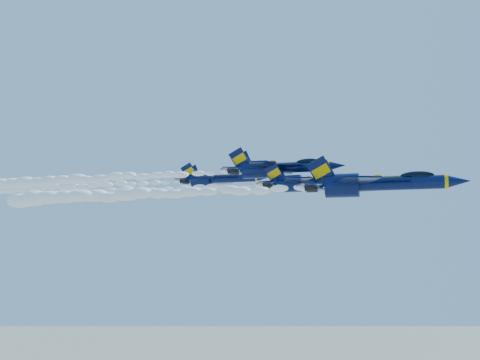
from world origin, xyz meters
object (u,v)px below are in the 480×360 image
(jet_lead, at_px, (374,183))
(jet_third, at_px, (278,168))
(jet_second, at_px, (311,182))
(jet_fourth, at_px, (219,179))

(jet_lead, height_order, jet_third, jet_third)
(jet_second, height_order, jet_fourth, jet_fourth)
(jet_second, height_order, jet_third, jet_third)
(jet_lead, distance_m, jet_fourth, 37.71)
(jet_second, bearing_deg, jet_third, 158.05)
(jet_lead, bearing_deg, jet_fourth, 139.83)
(jet_lead, distance_m, jet_second, 13.99)
(jet_third, bearing_deg, jet_fourth, 139.40)
(jet_second, relative_size, jet_fourth, 0.98)
(jet_lead, bearing_deg, jet_third, 140.23)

